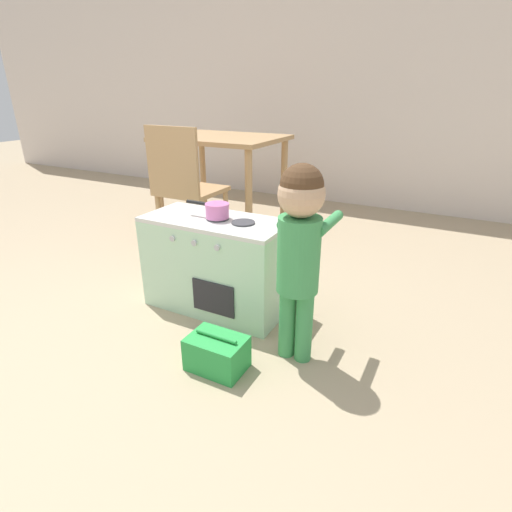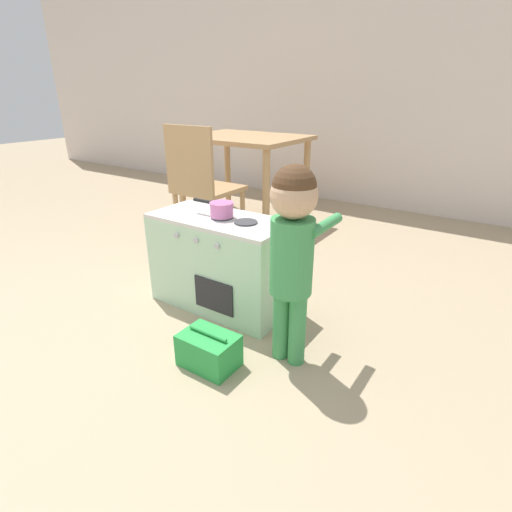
{
  "view_description": "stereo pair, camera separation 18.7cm",
  "coord_description": "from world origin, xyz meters",
  "px_view_note": "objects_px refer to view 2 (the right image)",
  "views": [
    {
      "loc": [
        1.31,
        -0.5,
        1.1
      ],
      "look_at": [
        0.5,
        1.03,
        0.37
      ],
      "focal_mm": 28.0,
      "sensor_mm": 36.0,
      "label": 1
    },
    {
      "loc": [
        1.47,
        -0.41,
        1.1
      ],
      "look_at": [
        0.5,
        1.03,
        0.37
      ],
      "focal_mm": 28.0,
      "sensor_mm": 36.0,
      "label": 2
    }
  ],
  "objects_px": {
    "play_kitchen": "(221,262)",
    "toy_pot": "(221,208)",
    "child_figure": "(293,239)",
    "dining_table": "(244,149)",
    "toy_basket": "(209,350)",
    "dining_chair_near": "(202,185)"
  },
  "relations": [
    {
      "from": "toy_pot",
      "to": "child_figure",
      "type": "distance_m",
      "value": 0.57
    },
    {
      "from": "play_kitchen",
      "to": "toy_basket",
      "type": "height_order",
      "value": "play_kitchen"
    },
    {
      "from": "dining_table",
      "to": "dining_chair_near",
      "type": "height_order",
      "value": "dining_chair_near"
    },
    {
      "from": "toy_basket",
      "to": "dining_table",
      "type": "bearing_deg",
      "value": 121.2
    },
    {
      "from": "toy_basket",
      "to": "dining_chair_near",
      "type": "relative_size",
      "value": 0.27
    },
    {
      "from": "play_kitchen",
      "to": "dining_table",
      "type": "bearing_deg",
      "value": 120.75
    },
    {
      "from": "toy_pot",
      "to": "dining_chair_near",
      "type": "bearing_deg",
      "value": 137.56
    },
    {
      "from": "toy_pot",
      "to": "dining_chair_near",
      "type": "relative_size",
      "value": 0.27
    },
    {
      "from": "toy_basket",
      "to": "dining_chair_near",
      "type": "distance_m",
      "value": 1.43
    },
    {
      "from": "child_figure",
      "to": "toy_pot",
      "type": "bearing_deg",
      "value": 157.85
    },
    {
      "from": "play_kitchen",
      "to": "toy_pot",
      "type": "xyz_separation_m",
      "value": [
        0.01,
        0.0,
        0.3
      ]
    },
    {
      "from": "toy_basket",
      "to": "dining_chair_near",
      "type": "xyz_separation_m",
      "value": [
        -0.91,
        1.03,
        0.4
      ]
    },
    {
      "from": "play_kitchen",
      "to": "dining_table",
      "type": "distance_m",
      "value": 1.56
    },
    {
      "from": "child_figure",
      "to": "dining_chair_near",
      "type": "xyz_separation_m",
      "value": [
        -1.17,
        0.8,
        -0.08
      ]
    },
    {
      "from": "toy_pot",
      "to": "dining_table",
      "type": "distance_m",
      "value": 1.52
    },
    {
      "from": "toy_pot",
      "to": "toy_basket",
      "type": "bearing_deg",
      "value": -58.83
    },
    {
      "from": "play_kitchen",
      "to": "child_figure",
      "type": "height_order",
      "value": "child_figure"
    },
    {
      "from": "child_figure",
      "to": "dining_table",
      "type": "bearing_deg",
      "value": 131.02
    },
    {
      "from": "toy_pot",
      "to": "child_figure",
      "type": "height_order",
      "value": "child_figure"
    },
    {
      "from": "play_kitchen",
      "to": "toy_pot",
      "type": "distance_m",
      "value": 0.3
    },
    {
      "from": "play_kitchen",
      "to": "toy_basket",
      "type": "xyz_separation_m",
      "value": [
        0.29,
        -0.45,
        -0.18
      ]
    },
    {
      "from": "child_figure",
      "to": "dining_table",
      "type": "relative_size",
      "value": 0.86
    }
  ]
}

